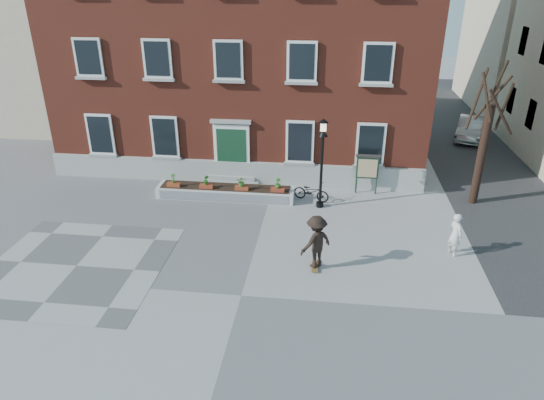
# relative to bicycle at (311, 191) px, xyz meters

# --- Properties ---
(ground) EXTENTS (100.00, 100.00, 0.00)m
(ground) POSITION_rel_bicycle_xyz_m (-1.86, -7.35, -0.43)
(ground) COLOR gray
(ground) RESTS_ON ground
(checker_patch) EXTENTS (6.00, 6.00, 0.01)m
(checker_patch) POSITION_rel_bicycle_xyz_m (-7.86, -6.35, -0.42)
(checker_patch) COLOR #515254
(checker_patch) RESTS_ON ground
(distant_building) EXTENTS (10.00, 12.00, 13.00)m
(distant_building) POSITION_rel_bicycle_xyz_m (-19.86, 12.65, 6.07)
(distant_building) COLOR beige
(distant_building) RESTS_ON ground
(bicycle) EXTENTS (1.73, 1.03, 0.86)m
(bicycle) POSITION_rel_bicycle_xyz_m (0.00, 0.00, 0.00)
(bicycle) COLOR black
(bicycle) RESTS_ON ground
(parked_car) EXTENTS (2.53, 4.18, 1.30)m
(parked_car) POSITION_rel_bicycle_xyz_m (9.18, 10.05, 0.22)
(parked_car) COLOR #B8BABD
(parked_car) RESTS_ON ground
(bystander) EXTENTS (0.61, 0.70, 1.63)m
(bystander) POSITION_rel_bicycle_xyz_m (5.29, -3.98, 0.38)
(bystander) COLOR silver
(bystander) RESTS_ON ground
(brick_building) EXTENTS (18.40, 10.85, 12.60)m
(brick_building) POSITION_rel_bicycle_xyz_m (-3.86, 6.63, 5.87)
(brick_building) COLOR maroon
(brick_building) RESTS_ON ground
(planter_assembly) EXTENTS (6.20, 1.12, 1.15)m
(planter_assembly) POSITION_rel_bicycle_xyz_m (-3.85, -0.17, -0.12)
(planter_assembly) COLOR silver
(planter_assembly) RESTS_ON ground
(bare_tree) EXTENTS (1.83, 1.83, 6.16)m
(bare_tree) POSITION_rel_bicycle_xyz_m (7.15, 0.66, 2.36)
(bare_tree) COLOR black
(bare_tree) RESTS_ON ground
(lamp_post) EXTENTS (0.40, 0.40, 3.93)m
(lamp_post) POSITION_rel_bicycle_xyz_m (0.41, -0.60, 2.11)
(lamp_post) COLOR black
(lamp_post) RESTS_ON ground
(notice_board) EXTENTS (1.10, 0.16, 1.87)m
(notice_board) POSITION_rel_bicycle_xyz_m (2.46, 1.07, 0.83)
(notice_board) COLOR #172E1F
(notice_board) RESTS_ON ground
(skateboarder) EXTENTS (1.39, 1.34, 1.97)m
(skateboarder) POSITION_rel_bicycle_xyz_m (0.39, -5.45, 0.59)
(skateboarder) COLOR brown
(skateboarder) RESTS_ON ground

